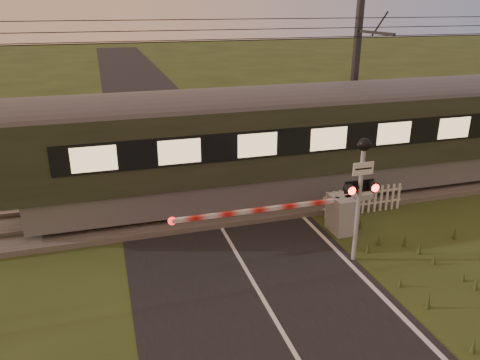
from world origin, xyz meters
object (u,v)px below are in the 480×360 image
object	(u,v)px
boom_gate	(333,213)
crossing_signal	(361,179)
catenary_mast	(355,83)
picket_fence	(363,200)

from	to	relation	value
boom_gate	crossing_signal	size ratio (longest dim) A/B	1.82
crossing_signal	boom_gate	bearing A→B (deg)	82.98
crossing_signal	catenary_mast	xyz separation A→B (m)	(3.54, 6.73, 1.25)
crossing_signal	picket_fence	distance (m)	3.70
catenary_mast	picket_fence	bearing A→B (deg)	-112.80
crossing_signal	picket_fence	bearing A→B (deg)	55.28
boom_gate	picket_fence	bearing A→B (deg)	31.05
catenary_mast	boom_gate	bearing A→B (deg)	-123.27
boom_gate	catenary_mast	xyz separation A→B (m)	(3.34, 5.09, 2.98)
boom_gate	crossing_signal	bearing A→B (deg)	-97.02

